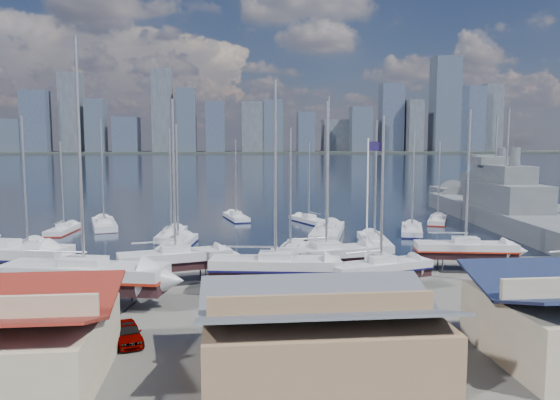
{
  "coord_description": "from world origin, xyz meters",
  "views": [
    {
      "loc": [
        -4.87,
        -52.9,
        11.78
      ],
      "look_at": [
        1.27,
        8.0,
        5.35
      ],
      "focal_mm": 35.0,
      "sensor_mm": 36.0,
      "label": 1
    }
  ],
  "objects": [
    {
      "name": "sailboat_moored_8",
      "position": [
        7.37,
        25.92,
        0.31
      ],
      "size": [
        5.22,
        8.57,
        12.4
      ],
      "rotation": [
        0.0,
        0.0,
        1.95
      ],
      "color": "black",
      "rests_on": "water"
    },
    {
      "name": "car_c",
      "position": [
        -0.74,
        -18.62,
        0.69
      ],
      "size": [
        3.5,
        5.36,
        1.37
      ],
      "primitive_type": "imported",
      "rotation": [
        0.0,
        0.0,
        0.27
      ],
      "color": "gray",
      "rests_on": "ground"
    },
    {
      "name": "sailboat_cradle_2",
      "position": [
        -9.11,
        -7.12,
        2.04
      ],
      "size": [
        9.73,
        5.01,
        15.35
      ],
      "rotation": [
        0.0,
        0.0,
        0.27
      ],
      "color": "#2D2D33",
      "rests_on": "ground"
    },
    {
      "name": "car_b",
      "position": [
        -2.6,
        -21.99,
        0.81
      ],
      "size": [
        5.23,
        3.17,
        1.63
      ],
      "primitive_type": "imported",
      "rotation": [
        0.0,
        0.0,
        1.26
      ],
      "color": "gray",
      "rests_on": "ground"
    },
    {
      "name": "sailboat_cradle_1",
      "position": [
        -15.01,
        -13.31,
        2.23
      ],
      "size": [
        12.42,
        5.99,
        19.09
      ],
      "rotation": [
        0.0,
        0.0,
        -0.23
      ],
      "color": "#2D2D33",
      "rests_on": "ground"
    },
    {
      "name": "naval_ship_west",
      "position": [
        42.41,
        38.66,
        1.66
      ],
      "size": [
        7.84,
        45.03,
        18.04
      ],
      "rotation": [
        0.0,
        0.0,
        1.56
      ],
      "color": "#5A5F64",
      "rests_on": "water"
    },
    {
      "name": "sailboat_moored_7",
      "position": [
        7.92,
        14.05,
        0.33
      ],
      "size": [
        6.66,
        12.61,
        18.33
      ],
      "rotation": [
        0.0,
        0.0,
        1.29
      ],
      "color": "black",
      "rests_on": "water"
    },
    {
      "name": "flagpole",
      "position": [
        6.12,
        -11.99,
        6.99
      ],
      "size": [
        1.07,
        0.12,
        12.13
      ],
      "color": "white",
      "rests_on": "ground"
    },
    {
      "name": "sailboat_moored_11",
      "position": [
        26.27,
        24.0,
        0.31
      ],
      "size": [
        5.66,
        8.6,
        12.54
      ],
      "rotation": [
        0.0,
        0.0,
        1.14
      ],
      "color": "black",
      "rests_on": "water"
    },
    {
      "name": "sailboat_cradle_5",
      "position": [
        7.16,
        -12.09,
        1.96
      ],
      "size": [
        8.77,
        4.88,
        13.83
      ],
      "rotation": [
        0.0,
        0.0,
        0.32
      ],
      "color": "#2D2D33",
      "rests_on": "ground"
    },
    {
      "name": "sailboat_moored_5",
      "position": [
        -3.26,
        30.21,
        0.31
      ],
      "size": [
        4.14,
        8.91,
        12.85
      ],
      "rotation": [
        0.0,
        0.0,
        1.78
      ],
      "color": "black",
      "rests_on": "water"
    },
    {
      "name": "sailboat_moored_10",
      "position": [
        19.29,
        15.27,
        0.31
      ],
      "size": [
        5.42,
        9.56,
        13.79
      ],
      "rotation": [
        0.0,
        0.0,
        1.24
      ],
      "color": "black",
      "rests_on": "water"
    },
    {
      "name": "sailboat_moored_4",
      "position": [
        -11.55,
        14.69,
        0.32
      ],
      "size": [
        3.31,
        9.51,
        14.1
      ],
      "rotation": [
        0.0,
        0.0,
        1.49
      ],
      "color": "black",
      "rests_on": "water"
    },
    {
      "name": "sailboat_cradle_4",
      "position": [
        3.82,
        -6.84,
        2.04
      ],
      "size": [
        9.69,
        4.54,
        15.31
      ],
      "rotation": [
        0.0,
        0.0,
        0.21
      ],
      "color": "#2D2D33",
      "rests_on": "ground"
    },
    {
      "name": "sailboat_moored_2",
      "position": [
        -21.64,
        23.9,
        0.32
      ],
      "size": [
        5.56,
        10.81,
        15.72
      ],
      "rotation": [
        0.0,
        0.0,
        1.84
      ],
      "color": "black",
      "rests_on": "water"
    },
    {
      "name": "sailboat_cradle_6",
      "position": [
        17.11,
        -5.4,
        2.01
      ],
      "size": [
        9.38,
        4.09,
        14.77
      ],
      "rotation": [
        0.0,
        0.0,
        -0.18
      ],
      "color": "#2D2D33",
      "rests_on": "ground"
    },
    {
      "name": "sailboat_moored_1",
      "position": [
        -26.05,
        20.44,
        0.31
      ],
      "size": [
        3.02,
        8.53,
        12.51
      ],
      "rotation": [
        0.0,
        0.0,
        1.49
      ],
      "color": "black",
      "rests_on": "water"
    },
    {
      "name": "ground",
      "position": [
        0.0,
        -10.0,
        0.0
      ],
      "size": [
        1400.0,
        1400.0,
        0.0
      ],
      "primitive_type": "plane",
      "color": "#605E59",
      "rests_on": "ground"
    },
    {
      "name": "skyline",
      "position": [
        -7.83,
        553.76,
        39.09
      ],
      "size": [
        639.14,
        43.8,
        107.69
      ],
      "color": "#475166",
      "rests_on": "far_shore"
    },
    {
      "name": "sailboat_moored_3",
      "position": [
        -10.18,
        8.28,
        0.31
      ],
      "size": [
        4.04,
        9.98,
        14.49
      ],
      "rotation": [
        0.0,
        0.0,
        1.43
      ],
      "color": "black",
      "rests_on": "water"
    },
    {
      "name": "far_shore",
      "position": [
        0.0,
        560.0,
        1.1
      ],
      "size": [
        1400.0,
        80.0,
        2.2
      ],
      "primitive_type": "cube",
      "color": "#2D332D",
      "rests_on": "ground"
    },
    {
      "name": "sailboat_cradle_3",
      "position": [
        -1.03,
        -11.35,
        2.1
      ],
      "size": [
        10.56,
        4.48,
        16.5
      ],
      "rotation": [
        0.0,
        0.0,
        -0.16
      ],
      "color": "#2D2D33",
      "rests_on": "ground"
    },
    {
      "name": "water",
      "position": [
        0.0,
        300.0,
        -0.15
      ],
      "size": [
        1400.0,
        600.0,
        0.4
      ],
      "primitive_type": "cube",
      "color": "#1B263E",
      "rests_on": "ground"
    },
    {
      "name": "sailboat_moored_9",
      "position": [
        12.08,
        7.23,
        0.32
      ],
      "size": [
        3.9,
        10.18,
        14.98
      ],
      "rotation": [
        0.0,
        0.0,
        1.46
      ],
      "color": "black",
      "rests_on": "water"
    },
    {
      "name": "shed_grey",
      "position": [
        0.0,
        -26.0,
        2.15
      ],
      "size": [
        12.6,
        8.4,
        4.17
      ],
      "color": "#8C6B4C",
      "rests_on": "ground"
    },
    {
      "name": "sailboat_moored_6",
      "position": [
        1.77,
        2.25,
        0.31
      ],
      "size": [
        5.37,
        9.65,
        13.91
      ],
      "rotation": [
        0.0,
        0.0,
        1.26
      ],
      "color": "black",
      "rests_on": "water"
    },
    {
      "name": "naval_ship_east",
      "position": [
        34.54,
        20.21,
        1.67
      ],
      "size": [
        11.63,
        48.27,
        18.3
      ],
      "rotation": [
        0.0,
        0.0,
        1.49
      ],
      "color": "#5A5F64",
      "rests_on": "water"
    },
    {
      "name": "car_a",
      "position": [
        -10.69,
        -21.01,
        0.63
      ],
      "size": [
        2.54,
        4.0,
        1.27
      ],
      "primitive_type": "imported",
      "rotation": [
        0.0,
        0.0,
        0.3
      ],
      "color": "gray",
      "rests_on": "ground"
    },
    {
      "name": "sailboat_moored_0",
      "position": [
        -25.55,
        5.79,
        0.31
      ],
      "size": [
        4.31,
        10.49,
        15.22
      ],
      "rotation": [
        0.0,
        0.0,
        1.72
      ],
      "color": "black",
      "rests_on": "water"
    },
    {
      "name": "car_d",
      "position": [
        2.02,
        -18.27,
        0.73
      ],
      "size": [
        3.96,
        5.44,
        1.46
      ],
      "primitive_type": "imported",
      "rotation": [
        0.0,
        0.0,
        0.43
      ],
      "color": "gray",
      "rests_on": "ground"
    }
  ]
}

